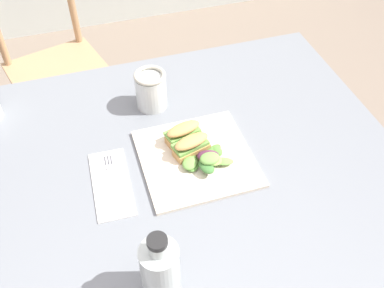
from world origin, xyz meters
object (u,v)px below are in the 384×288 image
plate_lunch (196,158)px  mason_jar_iced_tea (151,91)px  sandwich_half_back (183,133)px  fork_on_napkin (111,177)px  sandwich_half_front (191,145)px  dining_table (159,201)px  bottle_cold_brew (160,272)px  chair_wooden_far (56,67)px

plate_lunch → mason_jar_iced_tea: (-0.06, 0.25, 0.05)m
plate_lunch → sandwich_half_back: (-0.02, 0.07, 0.03)m
fork_on_napkin → mason_jar_iced_tea: size_ratio=1.58×
sandwich_half_front → plate_lunch: bearing=-65.9°
dining_table → bottle_cold_brew: 0.36m
sandwich_half_back → mason_jar_iced_tea: (-0.05, 0.18, 0.01)m
sandwich_half_back → mason_jar_iced_tea: 0.19m
bottle_cold_brew → dining_table: bearing=78.0°
fork_on_napkin → mason_jar_iced_tea: mason_jar_iced_tea is taller
fork_on_napkin → mason_jar_iced_tea: 0.31m
bottle_cold_brew → mason_jar_iced_tea: 0.59m
sandwich_half_back → plate_lunch: bearing=-77.9°
plate_lunch → bottle_cold_brew: (-0.18, -0.33, 0.06)m
plate_lunch → sandwich_half_front: (-0.01, 0.02, 0.03)m
chair_wooden_far → sandwich_half_back: (0.33, -0.89, 0.33)m
plate_lunch → bottle_cold_brew: size_ratio=1.56×
mason_jar_iced_tea → plate_lunch: bearing=-76.5°
chair_wooden_far → sandwich_half_front: bearing=-70.3°
sandwich_half_front → sandwich_half_back: same height
chair_wooden_far → bottle_cold_brew: (0.17, -1.29, 0.36)m
plate_lunch → dining_table: bearing=-168.1°
sandwich_half_back → fork_on_napkin: size_ratio=0.58×
chair_wooden_far → plate_lunch: chair_wooden_far is taller
mason_jar_iced_tea → bottle_cold_brew: bearing=-101.8°
sandwich_half_front → fork_on_napkin: size_ratio=0.58×
dining_table → sandwich_half_back: (0.10, 0.10, 0.15)m
fork_on_napkin → mason_jar_iced_tea: bearing=55.6°
plate_lunch → sandwich_half_front: bearing=114.1°
sandwich_half_back → chair_wooden_far: bearing=110.4°
sandwich_half_front → sandwich_half_back: 0.05m
plate_lunch → mason_jar_iced_tea: mason_jar_iced_tea is taller
dining_table → sandwich_half_front: bearing=22.0°
plate_lunch → mason_jar_iced_tea: bearing=103.5°
sandwich_half_back → mason_jar_iced_tea: mason_jar_iced_tea is taller
plate_lunch → chair_wooden_far: bearing=109.8°
dining_table → plate_lunch: bearing=11.9°
dining_table → mason_jar_iced_tea: (0.06, 0.28, 0.16)m
plate_lunch → sandwich_half_front: 0.04m
dining_table → chair_wooden_far: 1.03m
plate_lunch → sandwich_half_front: size_ratio=2.73×
sandwich_half_front → fork_on_napkin: 0.23m
sandwich_half_front → sandwich_half_back: bearing=97.2°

